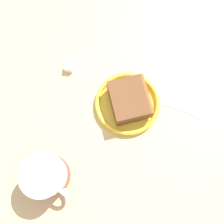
% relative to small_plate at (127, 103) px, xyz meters
% --- Properties ---
extents(ground_plane, '(1.40, 1.40, 0.03)m').
position_rel_small_plate_xyz_m(ground_plane, '(0.03, -0.04, -0.02)').
color(ground_plane, tan).
extents(small_plate, '(0.16, 0.16, 0.02)m').
position_rel_small_plate_xyz_m(small_plate, '(0.00, 0.00, 0.00)').
color(small_plate, yellow).
rests_on(small_plate, ground_plane).
extents(cake_slice, '(0.12, 0.11, 0.05)m').
position_rel_small_plate_xyz_m(cake_slice, '(-0.00, 0.00, 0.03)').
color(cake_slice, brown).
rests_on(cake_slice, small_plate).
extents(tea_mug, '(0.09, 0.11, 0.09)m').
position_rel_small_plate_xyz_m(tea_mug, '(0.18, -0.16, 0.03)').
color(tea_mug, white).
rests_on(tea_mug, ground_plane).
extents(teaspoon, '(0.04, 0.12, 0.01)m').
position_rel_small_plate_xyz_m(teaspoon, '(0.01, 0.15, -0.01)').
color(teaspoon, silver).
rests_on(teaspoon, ground_plane).
extents(sugar_cube, '(0.02, 0.02, 0.02)m').
position_rel_small_plate_xyz_m(sugar_cube, '(-0.08, -0.15, 0.00)').
color(sugar_cube, white).
rests_on(sugar_cube, ground_plane).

